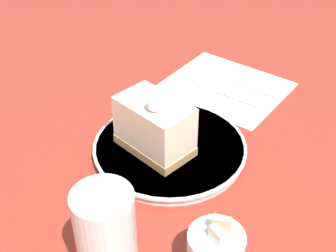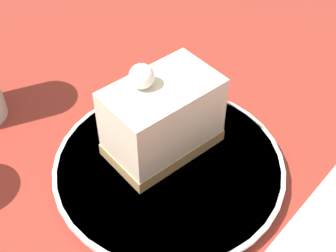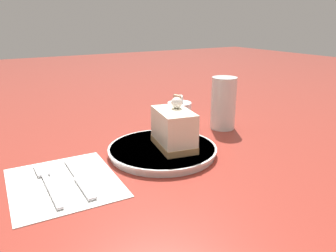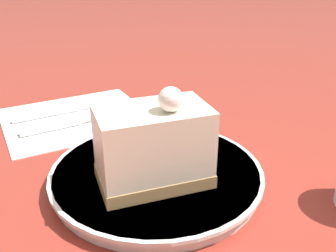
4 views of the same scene
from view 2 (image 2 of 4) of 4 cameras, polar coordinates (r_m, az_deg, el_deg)
ground_plane at (r=0.47m, az=-2.91°, el=-7.18°), size 4.00×4.00×0.00m
plate at (r=0.47m, az=0.11°, el=-5.10°), size 0.23×0.23×0.02m
cake_slice at (r=0.45m, az=-0.74°, el=1.04°), size 0.09×0.12×0.10m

